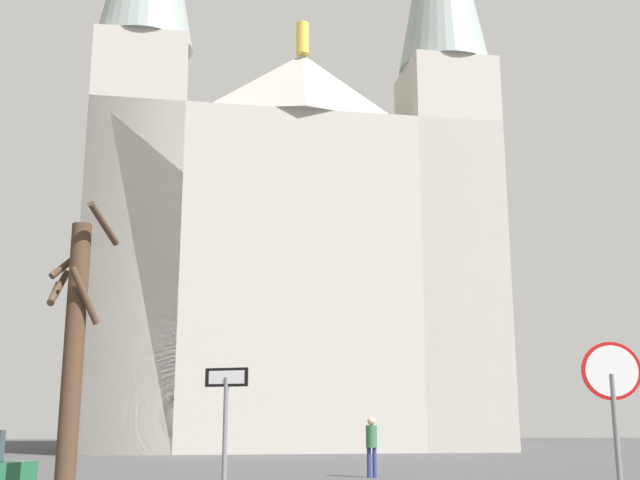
{
  "coord_description": "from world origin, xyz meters",
  "views": [
    {
      "loc": [
        -2.35,
        -7.15,
        1.65
      ],
      "look_at": [
        -0.12,
        18.75,
        7.52
      ],
      "focal_mm": 44.32,
      "sensor_mm": 36.0,
      "label": 1
    }
  ],
  "objects_px": {
    "stop_sign": "(613,398)",
    "pedestrian_walking": "(371,441)",
    "cathedral": "(290,246)",
    "one_way_arrow_sign": "(225,426)",
    "bare_tree": "(73,354)"
  },
  "relations": [
    {
      "from": "stop_sign",
      "to": "pedestrian_walking",
      "type": "height_order",
      "value": "stop_sign"
    },
    {
      "from": "stop_sign",
      "to": "pedestrian_walking",
      "type": "xyz_separation_m",
      "value": [
        -1.65,
        12.1,
        -0.91
      ]
    },
    {
      "from": "one_way_arrow_sign",
      "to": "stop_sign",
      "type": "bearing_deg",
      "value": -8.78
    },
    {
      "from": "bare_tree",
      "to": "one_way_arrow_sign",
      "type": "bearing_deg",
      "value": -45.02
    },
    {
      "from": "bare_tree",
      "to": "pedestrian_walking",
      "type": "distance_m",
      "value": 10.88
    },
    {
      "from": "bare_tree",
      "to": "pedestrian_walking",
      "type": "bearing_deg",
      "value": 51.44
    },
    {
      "from": "stop_sign",
      "to": "one_way_arrow_sign",
      "type": "xyz_separation_m",
      "value": [
        -5.48,
        0.85,
        -0.39
      ]
    },
    {
      "from": "stop_sign",
      "to": "bare_tree",
      "type": "height_order",
      "value": "bare_tree"
    },
    {
      "from": "cathedral",
      "to": "one_way_arrow_sign",
      "type": "height_order",
      "value": "cathedral"
    },
    {
      "from": "stop_sign",
      "to": "one_way_arrow_sign",
      "type": "height_order",
      "value": "stop_sign"
    },
    {
      "from": "bare_tree",
      "to": "pedestrian_walking",
      "type": "xyz_separation_m",
      "value": [
        6.69,
        8.39,
        -1.77
      ]
    },
    {
      "from": "stop_sign",
      "to": "bare_tree",
      "type": "bearing_deg",
      "value": 156.03
    },
    {
      "from": "cathedral",
      "to": "stop_sign",
      "type": "bearing_deg",
      "value": -84.61
    },
    {
      "from": "one_way_arrow_sign",
      "to": "pedestrian_walking",
      "type": "height_order",
      "value": "one_way_arrow_sign"
    },
    {
      "from": "cathedral",
      "to": "one_way_arrow_sign",
      "type": "xyz_separation_m",
      "value": [
        -2.41,
        -31.68,
        -9.62
      ]
    }
  ]
}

